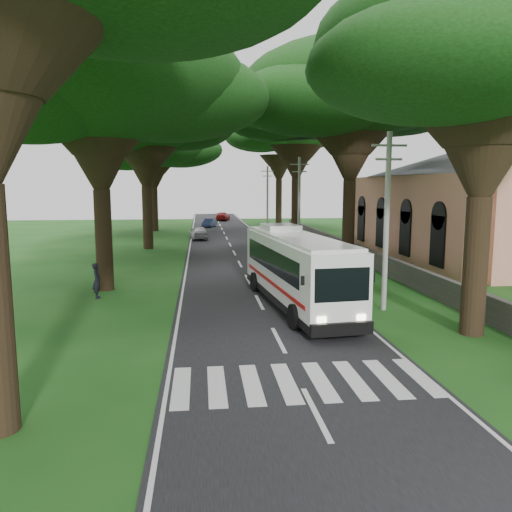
{
  "coord_description": "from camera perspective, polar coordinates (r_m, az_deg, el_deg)",
  "views": [
    {
      "loc": [
        -2.79,
        -15.53,
        5.66
      ],
      "look_at": [
        -0.08,
        8.73,
        2.2
      ],
      "focal_mm": 35.0,
      "sensor_mm": 36.0,
      "label": 1
    }
  ],
  "objects": [
    {
      "name": "ground",
      "position": [
        16.76,
        3.67,
        -11.69
      ],
      "size": [
        140.0,
        140.0,
        0.0
      ],
      "primitive_type": "plane",
      "color": "#184914",
      "rests_on": "ground"
    },
    {
      "name": "road",
      "position": [
        41.01,
        -2.41,
        0.14
      ],
      "size": [
        8.0,
        120.0,
        0.04
      ],
      "primitive_type": "cube",
      "color": "black",
      "rests_on": "ground"
    },
    {
      "name": "crosswalk",
      "position": [
        14.92,
        5.04,
        -14.25
      ],
      "size": [
        8.0,
        3.0,
        0.01
      ],
      "primitive_type": "cube",
      "color": "silver",
      "rests_on": "ground"
    },
    {
      "name": "property_wall",
      "position": [
        41.55,
        10.16,
        0.95
      ],
      "size": [
        0.35,
        50.0,
        1.2
      ],
      "primitive_type": "cube",
      "color": "#383533",
      "rests_on": "ground"
    },
    {
      "name": "church",
      "position": [
        42.44,
        22.9,
        6.43
      ],
      "size": [
        14.0,
        24.0,
        11.6
      ],
      "color": "tan",
      "rests_on": "ground"
    },
    {
      "name": "pole_near",
      "position": [
        23.11,
        14.7,
        4.14
      ],
      "size": [
        1.6,
        0.24,
        8.0
      ],
      "color": "gray",
      "rests_on": "ground"
    },
    {
      "name": "pole_mid",
      "position": [
        42.37,
        4.95,
        6.04
      ],
      "size": [
        1.6,
        0.24,
        8.0
      ],
      "color": "gray",
      "rests_on": "ground"
    },
    {
      "name": "pole_far",
      "position": [
        62.1,
        1.31,
        6.7
      ],
      "size": [
        1.6,
        0.24,
        8.0
      ],
      "color": "gray",
      "rests_on": "ground"
    },
    {
      "name": "tree_l_mida",
      "position": [
        28.51,
        -17.72,
        18.45
      ],
      "size": [
        15.35,
        15.35,
        14.32
      ],
      "color": "black",
      "rests_on": "ground"
    },
    {
      "name": "tree_l_midb",
      "position": [
        46.11,
        -12.61,
        14.88
      ],
      "size": [
        13.17,
        13.17,
        14.24
      ],
      "color": "black",
      "rests_on": "ground"
    },
    {
      "name": "tree_l_far",
      "position": [
        63.97,
        -11.74,
        12.34
      ],
      "size": [
        14.39,
        14.39,
        13.76
      ],
      "color": "black",
      "rests_on": "ground"
    },
    {
      "name": "tree_r_near",
      "position": [
        20.88,
        25.07,
        20.62
      ],
      "size": [
        12.52,
        12.52,
        13.28
      ],
      "color": "black",
      "rests_on": "ground"
    },
    {
      "name": "tree_r_mida",
      "position": [
        37.71,
        10.9,
        18.06
      ],
      "size": [
        15.83,
        15.83,
        15.75
      ],
      "color": "black",
      "rests_on": "ground"
    },
    {
      "name": "tree_r_midb",
      "position": [
        55.02,
        4.65,
        15.85
      ],
      "size": [
        13.62,
        13.62,
        16.22
      ],
      "color": "black",
      "rests_on": "ground"
    },
    {
      "name": "tree_r_far",
      "position": [
        72.81,
        2.67,
        14.08
      ],
      "size": [
        14.3,
        14.3,
        16.5
      ],
      "color": "black",
      "rests_on": "ground"
    },
    {
      "name": "coach_bus",
      "position": [
        23.5,
        4.55,
        -1.38
      ],
      "size": [
        3.58,
        11.61,
        3.37
      ],
      "rotation": [
        0.0,
        0.0,
        0.1
      ],
      "color": "white",
      "rests_on": "ground"
    },
    {
      "name": "distant_car_a",
      "position": [
        52.88,
        -6.58,
        2.67
      ],
      "size": [
        2.11,
        4.3,
        1.41
      ],
      "primitive_type": "imported",
      "rotation": [
        0.0,
        0.0,
        3.25
      ],
      "color": "#ACACB1",
      "rests_on": "road"
    },
    {
      "name": "distant_car_b",
      "position": [
        68.47,
        -5.35,
        3.81
      ],
      "size": [
        2.15,
        3.74,
        1.17
      ],
      "primitive_type": "imported",
      "rotation": [
        0.0,
        0.0,
        -0.27
      ],
      "color": "#202C4C",
      "rests_on": "road"
    },
    {
      "name": "distant_car_c",
      "position": [
        81.03,
        -3.83,
        4.54
      ],
      "size": [
        2.72,
        4.89,
        1.34
      ],
      "primitive_type": "imported",
      "rotation": [
        0.0,
        0.0,
        2.95
      ],
      "color": "maroon",
      "rests_on": "road"
    },
    {
      "name": "pedestrian",
      "position": [
        26.38,
        -17.72,
        -2.71
      ],
      "size": [
        0.49,
        0.7,
        1.8
      ],
      "primitive_type": "imported",
      "rotation": [
        0.0,
        0.0,
        1.67
      ],
      "color": "black",
      "rests_on": "ground"
    }
  ]
}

